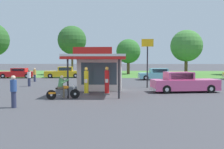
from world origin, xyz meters
The scene contains 17 objects.
ground_plane centered at (0.00, 0.00, 0.00)m, with size 300.00×300.00×0.00m, color #424247.
grass_verge_strip centered at (0.00, 30.00, 0.00)m, with size 120.00×24.00×0.01m, color #477A33.
service_station_kiosk centered at (0.61, 4.14, 1.75)m, with size 4.35×7.76×3.43m.
gas_pump_nearside centered at (-0.17, 1.21, 0.94)m, with size 0.44×0.44×2.04m.
gas_pump_offside centered at (1.38, 1.21, 0.96)m, with size 0.44×0.44×2.08m.
motorcycle_with_rider centered at (-1.37, -1.17, 0.65)m, with size 2.07×0.96×1.58m.
featured_classic_sedan centered at (7.45, 2.88, 0.73)m, with size 5.62×2.57×1.62m.
parked_car_back_row_centre centered at (7.03, 15.06, 0.69)m, with size 5.10×2.15×1.51m.
parked_car_back_row_right centered at (-12.81, 17.57, 0.66)m, with size 5.28×2.39×1.43m.
parked_car_back_row_left centered at (-6.23, 18.45, 0.71)m, with size 5.70×2.72×1.59m.
bystander_leaning_by_kiosk centered at (-3.28, -4.15, 0.93)m, with size 0.34×0.34×1.75m.
bystander_chatting_near_pumps centered at (-8.03, 11.57, 0.87)m, with size 0.34×0.34×1.66m.
bystander_strolling_foreground centered at (-6.65, 6.44, 0.86)m, with size 0.34×0.34×1.64m.
tree_oak_far_right centered at (13.71, 27.15, 5.12)m, with size 5.63×5.63×7.95m.
tree_oak_right centered at (3.42, 28.47, 4.21)m, with size 4.50×4.50×6.49m.
tree_oak_far_left centered at (-6.58, 26.54, 6.03)m, with size 5.09×5.09×8.70m.
roadside_pole_sign centered at (4.82, 5.88, 3.11)m, with size 1.10×0.12×4.53m.
Camera 1 is at (2.68, -16.85, 2.57)m, focal length 38.96 mm.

